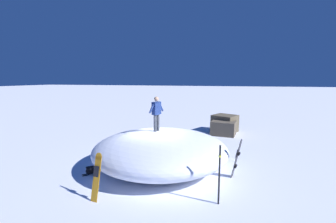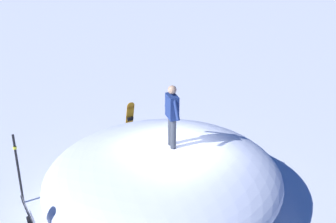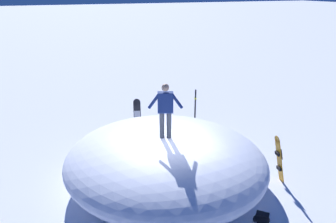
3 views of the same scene
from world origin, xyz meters
name	(u,v)px [view 3 (image 3 of 3)]	position (x,y,z in m)	size (l,w,h in m)	color
ground	(167,192)	(0.00, 0.00, 0.00)	(240.00, 240.00, 0.00)	white
snow_mound	(165,160)	(-0.39, 0.12, 0.86)	(5.97, 6.18, 1.71)	white
snowboarder_standing	(165,108)	(-0.18, 0.05, 2.62)	(0.44, 0.95, 1.60)	#333842
snowboard_primary_upright	(137,120)	(-3.78, 0.33, 0.88)	(0.42, 0.37, 1.69)	black
snowboard_secondary_upright	(279,158)	(0.84, 3.40, 0.83)	(0.31, 0.42, 1.61)	orange
backpack_near	(262,219)	(2.30, 1.70, 0.17)	(0.53, 0.53, 0.34)	black
trail_marker_pole	(195,113)	(-3.19, 2.57, 1.05)	(0.10, 0.10, 2.01)	black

